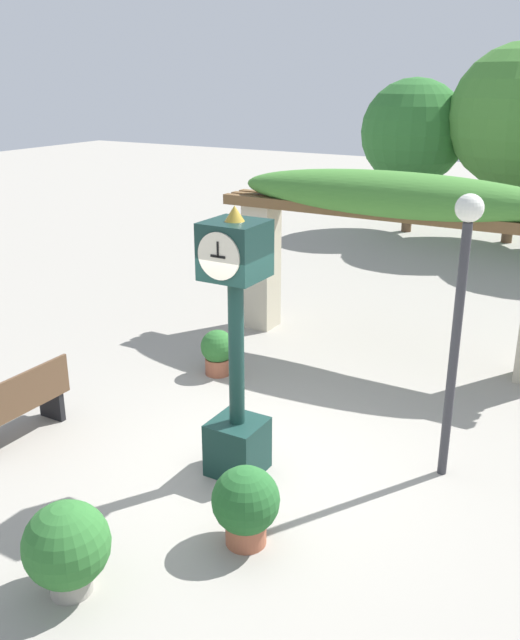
% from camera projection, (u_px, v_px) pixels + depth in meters
% --- Properties ---
extents(ground_plane, '(60.00, 60.00, 0.00)m').
position_uv_depth(ground_plane, '(259.00, 468.00, 7.68)').
color(ground_plane, gray).
extents(pedestal_clock, '(0.58, 0.63, 3.00)m').
position_uv_depth(pedestal_clock, '(236.00, 350.00, 7.13)').
color(pedestal_clock, '#14332D').
rests_on(pedestal_clock, ground).
extents(pergola, '(5.69, 1.10, 2.86)m').
position_uv_depth(pergola, '(393.00, 215.00, 10.22)').
color(pergola, '#BCB299').
rests_on(pergola, ground).
extents(potted_plant_near_left, '(0.75, 0.75, 0.85)m').
position_uv_depth(potted_plant_near_left, '(67.00, 547.00, 5.69)').
color(potted_plant_near_left, gray).
rests_on(potted_plant_near_left, ground).
extents(potted_plant_near_right, '(0.50, 0.50, 0.69)m').
position_uv_depth(potted_plant_near_right, '(218.00, 351.00, 9.98)').
color(potted_plant_near_right, '#9E563D').
rests_on(potted_plant_near_right, ground).
extents(potted_plant_far_left, '(0.65, 0.65, 0.79)m').
position_uv_depth(potted_plant_far_left, '(246.00, 504.00, 6.31)').
color(potted_plant_far_left, '#9E563D').
rests_on(potted_plant_far_left, ground).
extents(park_bench, '(0.42, 1.37, 0.89)m').
position_uv_depth(park_bench, '(20.00, 406.00, 8.18)').
color(park_bench, brown).
rests_on(park_bench, ground).
extents(lamp_post, '(0.28, 0.28, 3.12)m').
position_uv_depth(lamp_post, '(460.00, 294.00, 6.87)').
color(lamp_post, '#333338').
rests_on(lamp_post, ground).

